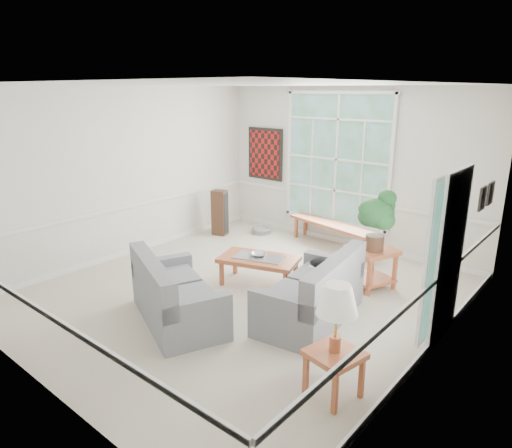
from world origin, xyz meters
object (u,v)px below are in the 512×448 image
at_px(loveseat_right, 310,287).
at_px(coffee_table, 259,271).
at_px(side_table, 334,373).
at_px(loveseat_front, 178,289).
at_px(end_table, 371,267).

bearing_deg(loveseat_right, coffee_table, 152.61).
bearing_deg(side_table, loveseat_front, 178.85).
height_order(loveseat_front, coffee_table, loveseat_front).
bearing_deg(loveseat_front, side_table, 22.57).
xyz_separation_m(loveseat_right, end_table, (0.15, 1.46, -0.14)).
bearing_deg(coffee_table, loveseat_right, -37.00).
relative_size(loveseat_right, coffee_table, 1.41).
relative_size(loveseat_right, side_table, 3.44).
xyz_separation_m(loveseat_right, coffee_table, (-1.23, 0.43, -0.23)).
height_order(loveseat_right, coffee_table, loveseat_right).
distance_m(loveseat_right, end_table, 1.48).
distance_m(loveseat_right, loveseat_front, 1.73).
bearing_deg(coffee_table, side_table, -52.93).
relative_size(coffee_table, end_table, 1.91).
distance_m(loveseat_front, coffee_table, 1.58).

